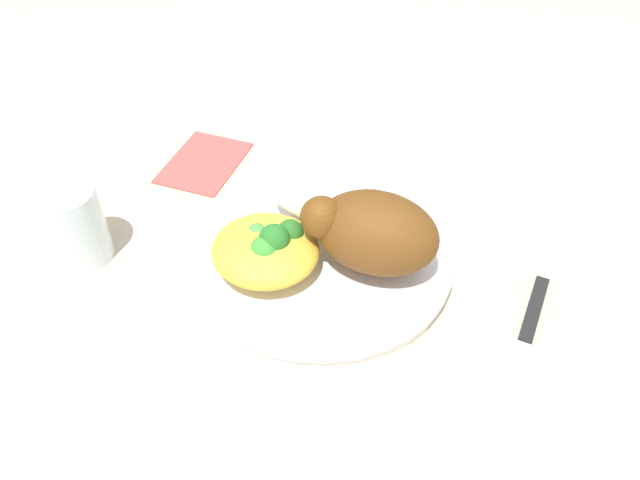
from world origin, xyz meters
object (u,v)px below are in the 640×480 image
(rice_pile, at_px, (324,193))
(napkin, at_px, (204,162))
(fork, at_px, (497,317))
(plate, at_px, (320,254))
(water_glass, at_px, (74,225))
(mac_cheese_with_broccoli, at_px, (267,248))
(knife, at_px, (525,340))
(roasted_chicken, at_px, (372,232))

(rice_pile, xyz_separation_m, napkin, (0.16, -0.05, -0.04))
(fork, distance_m, napkin, 0.37)
(plate, bearing_deg, water_glass, 17.44)
(mac_cheese_with_broccoli, bearing_deg, fork, -173.58)
(knife, relative_size, napkin, 1.82)
(fork, height_order, knife, knife)
(plate, relative_size, fork, 1.78)
(mac_cheese_with_broccoli, height_order, water_glass, water_glass)
(rice_pile, height_order, fork, rice_pile)
(roasted_chicken, relative_size, mac_cheese_with_broccoli, 1.24)
(plate, relative_size, roasted_chicken, 2.07)
(mac_cheese_with_broccoli, height_order, napkin, mac_cheese_with_broccoli)
(knife, bearing_deg, napkin, -19.30)
(plate, bearing_deg, napkin, -29.75)
(water_glass, bearing_deg, plate, -162.56)
(roasted_chicken, bearing_deg, napkin, -24.44)
(roasted_chicken, bearing_deg, knife, 169.31)
(roasted_chicken, bearing_deg, plate, -1.84)
(fork, distance_m, water_glass, 0.40)
(water_glass, bearing_deg, mac_cheese_with_broccoli, -169.44)
(fork, distance_m, knife, 0.03)
(mac_cheese_with_broccoli, distance_m, water_glass, 0.19)
(rice_pile, distance_m, fork, 0.20)
(fork, bearing_deg, knife, 145.74)
(mac_cheese_with_broccoli, bearing_deg, napkin, -44.34)
(plate, bearing_deg, mac_cheese_with_broccoli, 42.69)
(roasted_chicken, height_order, water_glass, roasted_chicken)
(rice_pile, bearing_deg, knife, 159.09)
(plate, bearing_deg, rice_pile, -74.58)
(napkin, bearing_deg, fork, 161.97)
(rice_pile, distance_m, mac_cheese_with_broccoli, 0.09)
(rice_pile, height_order, water_glass, water_glass)
(fork, bearing_deg, napkin, -18.03)
(roasted_chicken, distance_m, fork, 0.13)
(roasted_chicken, relative_size, rice_pile, 1.12)
(roasted_chicken, bearing_deg, fork, 175.25)
(roasted_chicken, relative_size, water_glass, 1.54)
(roasted_chicken, bearing_deg, rice_pile, -39.70)
(rice_pile, xyz_separation_m, water_glass, (0.21, 0.12, -0.00))
(mac_cheese_with_broccoli, distance_m, fork, 0.21)
(fork, bearing_deg, mac_cheese_with_broccoli, 6.42)
(plate, distance_m, rice_pile, 0.06)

